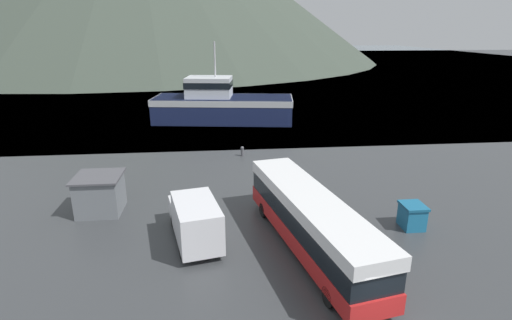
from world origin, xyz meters
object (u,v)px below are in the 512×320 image
(storage_bin, at_px, (412,216))
(dock_kiosk, at_px, (100,194))
(fishing_boat, at_px, (221,104))
(delivery_van, at_px, (195,219))
(tour_bus, at_px, (310,220))

(storage_bin, height_order, dock_kiosk, dock_kiosk)
(fishing_boat, bearing_deg, delivery_van, 4.32)
(delivery_van, height_order, fishing_boat, fishing_boat)
(dock_kiosk, bearing_deg, storage_bin, -12.30)
(delivery_van, relative_size, storage_bin, 3.99)
(storage_bin, bearing_deg, fishing_boat, 109.67)
(tour_bus, distance_m, fishing_boat, 31.47)
(storage_bin, bearing_deg, dock_kiosk, 167.70)
(delivery_van, distance_m, storage_bin, 12.50)
(storage_bin, bearing_deg, tour_bus, -164.45)
(delivery_van, relative_size, dock_kiosk, 2.09)
(fishing_boat, xyz_separation_m, storage_bin, (10.51, -29.40, -1.43))
(tour_bus, bearing_deg, delivery_van, 154.44)
(tour_bus, height_order, storage_bin, tour_bus)
(tour_bus, xyz_separation_m, dock_kiosk, (-12.08, 5.87, -0.51))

